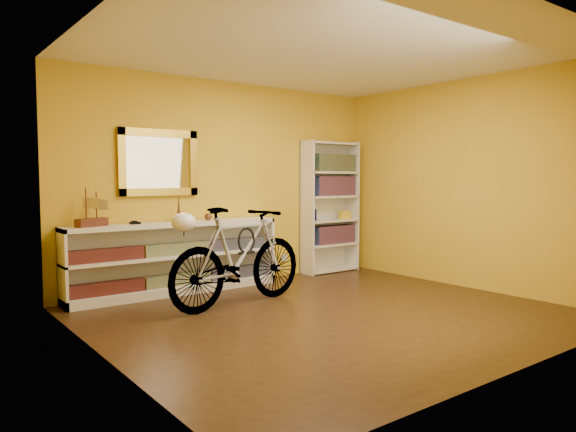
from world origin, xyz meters
TOP-DOWN VIEW (x-y plane):
  - floor at (0.00, 0.00)m, footprint 4.50×4.00m
  - ceiling at (0.00, 0.00)m, footprint 4.50×4.00m
  - back_wall at (0.00, 2.00)m, footprint 4.50×0.01m
  - left_wall at (-2.25, 0.00)m, footprint 0.01×4.00m
  - right_wall at (2.25, 0.00)m, footprint 0.01×4.00m
  - gilt_mirror at (-0.95, 1.97)m, footprint 0.98×0.06m
  - wall_socket at (0.90, 1.99)m, footprint 0.09×0.02m
  - console_unit at (-0.81, 1.81)m, footprint 2.60×0.35m
  - cd_row_lower at (-0.81, 1.79)m, footprint 2.50×0.13m
  - cd_row_upper at (-0.81, 1.79)m, footprint 2.50×0.13m
  - model_ship at (-1.79, 1.81)m, footprint 0.38×0.25m
  - toy_car at (-1.31, 1.81)m, footprint 0.00×0.00m
  - bronze_ornament at (-0.78, 1.81)m, footprint 0.06×0.06m
  - decorative_orb at (-0.39, 1.81)m, footprint 0.09×0.09m
  - bookcase at (1.63, 1.84)m, footprint 0.90×0.30m
  - book_row_a at (1.68, 1.84)m, footprint 0.70×0.22m
  - book_row_b at (1.68, 1.84)m, footprint 0.70×0.22m
  - book_row_c at (1.68, 1.84)m, footprint 0.70×0.22m
  - travel_mug at (1.31, 1.82)m, footprint 0.07×0.07m
  - red_tin at (1.43, 1.87)m, footprint 0.18×0.18m
  - yellow_bag at (1.88, 1.80)m, footprint 0.18×0.14m
  - bicycle at (-0.54, 0.85)m, footprint 0.73×1.86m
  - helmet at (-1.23, 0.75)m, footprint 0.24×0.23m
  - u_lock at (-0.44, 0.87)m, footprint 0.21×0.02m

SIDE VIEW (x-z plane):
  - floor at x=0.00m, z-range -0.01..0.00m
  - cd_row_lower at x=-0.81m, z-range 0.10..0.24m
  - wall_socket at x=0.90m, z-range 0.21..0.29m
  - console_unit at x=-0.81m, z-range 0.00..0.85m
  - bicycle at x=-0.54m, z-range 0.00..1.07m
  - cd_row_upper at x=-0.81m, z-range 0.47..0.60m
  - book_row_a at x=1.68m, z-range 0.42..0.68m
  - u_lock at x=-0.44m, z-range 0.59..0.80m
  - yellow_bag at x=1.88m, z-range 0.77..0.89m
  - travel_mug at x=1.31m, z-range 0.77..0.93m
  - toy_car at x=-1.31m, z-range 0.85..0.85m
  - decorative_orb at x=-0.39m, z-range 0.85..0.94m
  - helmet at x=-1.23m, z-range 0.85..1.03m
  - bookcase at x=1.63m, z-range 0.00..1.90m
  - bronze_ornament at x=-0.78m, z-range 0.85..1.18m
  - model_ship at x=-1.79m, z-range 0.85..1.27m
  - book_row_b at x=1.68m, z-range 1.11..1.40m
  - back_wall at x=0.00m, z-range 0.00..2.60m
  - left_wall at x=-2.25m, z-range 0.00..2.60m
  - right_wall at x=2.25m, z-range 0.00..2.60m
  - gilt_mirror at x=-0.95m, z-range 1.16..1.94m
  - red_tin at x=1.43m, z-range 1.46..1.65m
  - book_row_c at x=1.68m, z-range 1.46..1.71m
  - ceiling at x=0.00m, z-range 2.60..2.61m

